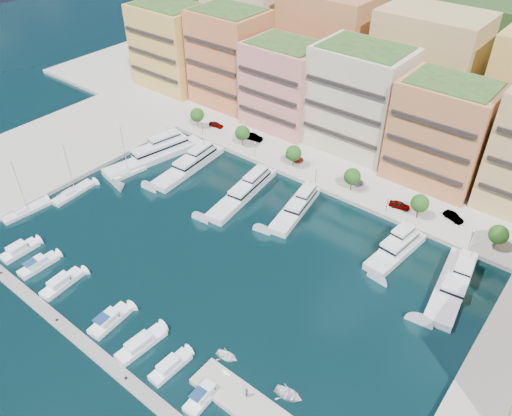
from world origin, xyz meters
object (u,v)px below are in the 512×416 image
Objects in this scene: sailboat_2 at (127,173)px; car_5 at (453,217)px; tree_2 at (294,153)px; cruiser_6 at (170,367)px; car_0 at (216,125)px; lamppost_2 at (316,172)px; cruiser_4 at (110,320)px; car_2 at (295,157)px; person_0 at (247,393)px; tree_5 at (499,235)px; yacht_6 at (454,282)px; yacht_1 at (191,164)px; car_1 at (254,137)px; cruiser_0 at (19,251)px; cruiser_2 at (62,283)px; tree_1 at (242,133)px; sailboat_1 at (73,193)px; yacht_3 at (297,206)px; tender_2 at (289,395)px; car_3 at (355,178)px; cruiser_7 at (205,394)px; cruiser_5 at (141,345)px; tree_0 at (197,115)px; yacht_5 at (397,248)px; lamppost_1 at (255,147)px; yacht_2 at (245,190)px; lamppost_4 at (472,236)px; yacht_0 at (158,154)px; lamppost_0 at (202,125)px; tree_3 at (352,176)px; tender_0 at (227,356)px; cruiser_1 at (38,265)px; lamppost_3 at (388,201)px; car_4 at (400,205)px; tree_4 at (420,203)px.

sailboat_2 is 75.05m from car_5.
cruiser_6 is at bearing -72.86° from tree_2.
lamppost_2 is at bearing -108.37° from car_0.
car_5 is (35.01, 62.22, 1.16)m from cruiser_4.
car_2 is at bearing 45.79° from sailboat_2.
tree_5 is at bearing -49.45° from person_0.
yacht_1 is at bearing -179.10° from yacht_6.
tree_2 is 1.16× the size of car_1.
cruiser_2 is at bearing -0.05° from cruiser_0.
tree_1 reaches higher than cruiser_6.
sailboat_2 and sailboat_1 have the same top height.
cruiser_6 is (7.79, -45.29, -0.66)m from yacht_3.
tree_5 is 52.26m from tender_2.
tree_2 is 15.67m from car_3.
car_2 is (-26.77, 60.91, 1.11)m from cruiser_7.
car_1 is at bearing 113.32° from cruiser_5.
yacht_5 is (65.25, -11.69, -3.53)m from tree_0.
cruiser_4 is (23.37, -43.27, -0.52)m from yacht_1.
tender_2 is 0.89× the size of car_1.
car_1 is (-23.68, 6.47, -2.02)m from lamppost_2.
lamppost_1 reaches higher than car_0.
person_0 reaches higher than cruiser_7.
yacht_5 is at bearing 13.31° from sailboat_2.
cruiser_6 is (20.50, -42.95, -0.66)m from yacht_2.
yacht_0 is at bearing -168.94° from lamppost_4.
yacht_0 is (2.00, -16.76, -3.53)m from tree_0.
cruiser_2 is at bearing -141.60° from yacht_6.
cruiser_4 is 63.00m from car_3.
cruiser_4 is at bearing -126.13° from lamppost_4.
yacht_6 reaches higher than lamppost_0.
car_0 is at bearing 175.70° from tree_3.
lamppost_2 reaches higher than tender_0.
cruiser_1 is at bearing 62.20° from person_0.
lamppost_3 is 0.18× the size of yacht_2.
lamppost_4 is 2.28× the size of person_0.
tree_3 is 44.45m from car_0.
car_4 is at bearing 1.79° from tree_2.
lamppost_4 is 0.47× the size of cruiser_5.
tree_2 is 1.35× the size of lamppost_0.
yacht_2 is 39.38m from sailboat_1.
lamppost_0 is 0.95× the size of car_4.
tree_5 reaches higher than lamppost_3.
cruiser_0 is 0.92× the size of cruiser_4.
lamppost_2 reaches higher than cruiser_1.
tree_4 is 1.15× the size of car_2.
tree_0 reaches higher than cruiser_1.
yacht_1 is at bearing 179.01° from yacht_2.
person_0 is at bearing -75.11° from tree_3.
car_3 is at bearing -16.80° from person_0.
cruiser_2 is (-42.50, -58.09, -4.20)m from tree_4.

